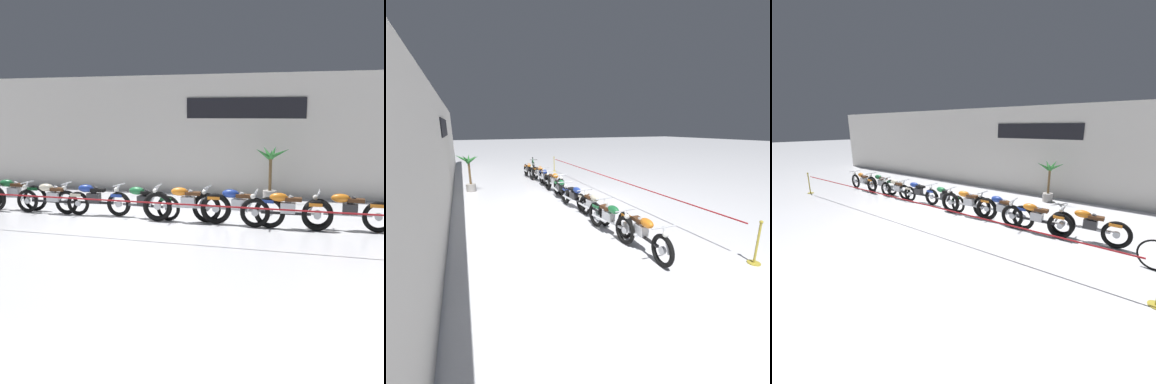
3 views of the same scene
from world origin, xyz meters
TOP-DOWN VIEW (x-y plane):
  - ground_plane at (0.00, 0.00)m, footprint 120.00×120.00m
  - back_wall at (0.01, 5.12)m, footprint 28.00×0.29m
  - motorcycle_green_1 at (-4.10, 0.69)m, footprint 2.23×0.62m
  - motorcycle_cream_2 at (-2.65, 0.52)m, footprint 2.30×0.62m
  - motorcycle_blue_3 at (-1.44, 0.64)m, footprint 2.27×0.62m
  - motorcycle_green_4 at (0.09, 0.65)m, footprint 2.21×0.62m
  - motorcycle_orange_5 at (1.39, 0.49)m, footprint 2.40×0.62m
  - motorcycle_blue_6 at (2.73, 0.57)m, footprint 2.48×0.62m
  - motorcycle_orange_7 at (3.98, 0.48)m, footprint 2.30×0.62m
  - motorcycle_orange_8 at (5.45, 0.75)m, footprint 2.20×0.62m
  - potted_palm_left_of_row at (3.13, 4.18)m, footprint 1.13×1.08m
  - stanchion_far_left at (-1.43, -1.49)m, footprint 13.92×0.28m

SIDE VIEW (x-z plane):
  - ground_plane at x=0.00m, z-range 0.00..0.00m
  - motorcycle_cream_2 at x=-2.65m, z-range 0.00..0.91m
  - motorcycle_blue_3 at x=-1.44m, z-range 0.00..0.92m
  - motorcycle_green_4 at x=0.09m, z-range 0.01..0.92m
  - motorcycle_orange_7 at x=3.98m, z-range -0.01..0.96m
  - motorcycle_orange_8 at x=5.45m, z-range 0.00..0.96m
  - motorcycle_green_1 at x=-4.10m, z-range 0.00..0.96m
  - motorcycle_orange_5 at x=1.39m, z-range -0.01..0.98m
  - motorcycle_blue_6 at x=2.73m, z-range 0.00..0.97m
  - stanchion_far_left at x=-1.43m, z-range 0.24..1.29m
  - potted_palm_left_of_row at x=3.13m, z-range -0.03..1.84m
  - back_wall at x=0.01m, z-range 0.00..4.20m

